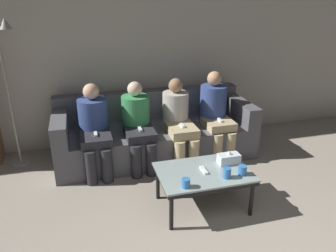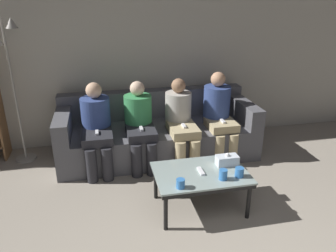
# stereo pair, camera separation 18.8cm
# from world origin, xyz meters

# --- Properties ---
(wall_back) EXTENTS (12.00, 0.06, 2.60)m
(wall_back) POSITION_xyz_m (0.00, 3.75, 1.30)
(wall_back) COLOR #B7B2A3
(wall_back) RESTS_ON ground_plane
(couch) EXTENTS (2.54, 0.96, 0.80)m
(couch) POSITION_xyz_m (0.00, 3.19, 0.29)
(couch) COLOR #515156
(couch) RESTS_ON ground_plane
(coffee_table) EXTENTS (0.91, 0.62, 0.41)m
(coffee_table) POSITION_xyz_m (0.19, 1.87, 0.37)
(coffee_table) COLOR #8C9E99
(coffee_table) RESTS_ON ground_plane
(cup_near_left) EXTENTS (0.08, 0.08, 0.09)m
(cup_near_left) POSITION_xyz_m (0.52, 1.72, 0.46)
(cup_near_left) COLOR #3372BF
(cup_near_left) RESTS_ON coffee_table
(cup_near_right) EXTENTS (0.08, 0.08, 0.10)m
(cup_near_right) POSITION_xyz_m (0.35, 1.70, 0.46)
(cup_near_right) COLOR #3372BF
(cup_near_right) RESTS_ON coffee_table
(cup_far_center) EXTENTS (0.08, 0.08, 0.09)m
(cup_far_center) POSITION_xyz_m (-0.07, 1.65, 0.45)
(cup_far_center) COLOR #3372BF
(cup_far_center) RESTS_ON coffee_table
(tissue_box) EXTENTS (0.22, 0.12, 0.13)m
(tissue_box) POSITION_xyz_m (0.49, 1.96, 0.46)
(tissue_box) COLOR silver
(tissue_box) RESTS_ON coffee_table
(game_remote) EXTENTS (0.04, 0.15, 0.02)m
(game_remote) POSITION_xyz_m (0.19, 1.87, 0.42)
(game_remote) COLOR white
(game_remote) RESTS_ON coffee_table
(standing_lamp) EXTENTS (0.31, 0.26, 1.78)m
(standing_lamp) POSITION_xyz_m (-1.71, 3.37, 1.09)
(standing_lamp) COLOR gray
(standing_lamp) RESTS_ON ground_plane
(seated_person_left_end) EXTENTS (0.35, 0.71, 1.05)m
(seated_person_left_end) POSITION_xyz_m (-0.78, 2.97, 0.57)
(seated_person_left_end) COLOR #28282D
(seated_person_left_end) RESTS_ON ground_plane
(seated_person_mid_left) EXTENTS (0.34, 0.70, 1.04)m
(seated_person_mid_left) POSITION_xyz_m (-0.26, 2.97, 0.56)
(seated_person_mid_left) COLOR #28282D
(seated_person_mid_left) RESTS_ON ground_plane
(seated_person_mid_right) EXTENTS (0.34, 0.72, 1.05)m
(seated_person_mid_right) POSITION_xyz_m (0.26, 2.96, 0.56)
(seated_person_mid_right) COLOR tan
(seated_person_mid_right) RESTS_ON ground_plane
(seated_person_right_end) EXTENTS (0.35, 0.65, 1.11)m
(seated_person_right_end) POSITION_xyz_m (0.78, 3.00, 0.59)
(seated_person_right_end) COLOR tan
(seated_person_right_end) RESTS_ON ground_plane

